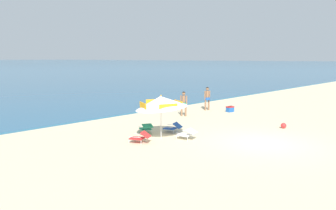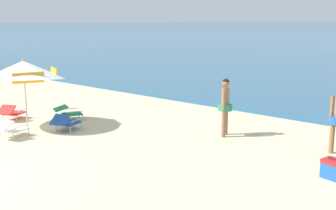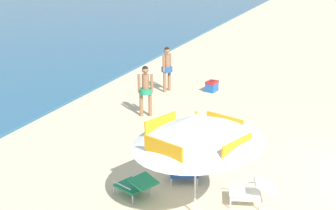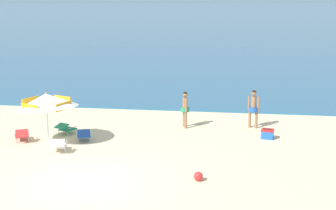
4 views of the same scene
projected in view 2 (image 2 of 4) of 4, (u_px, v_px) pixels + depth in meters
The scene contains 7 objects.
beach_umbrella_striped_main at pixel (24, 70), 12.37m from camera, with size 3.46×3.46×2.13m.
lounge_chair_under_umbrella at pixel (12, 112), 13.52m from camera, with size 0.88×1.03×0.53m.
lounge_chair_beside_umbrella at pixel (65, 122), 12.19m from camera, with size 0.81×1.02×0.53m.
lounge_chair_facing_sea at pixel (10, 128), 11.48m from camera, with size 0.73×0.98×0.51m.
lounge_chair_spare_folded at pixel (68, 112), 13.48m from camera, with size 0.82×0.99×0.50m.
person_standing_near_shore at pixel (225, 103), 11.55m from camera, with size 0.40×0.45×1.62m.
cooler_box at pixel (335, 169), 8.51m from camera, with size 0.55×0.44×0.43m.
Camera 2 is at (8.72, -2.66, 3.19)m, focal length 44.68 mm.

